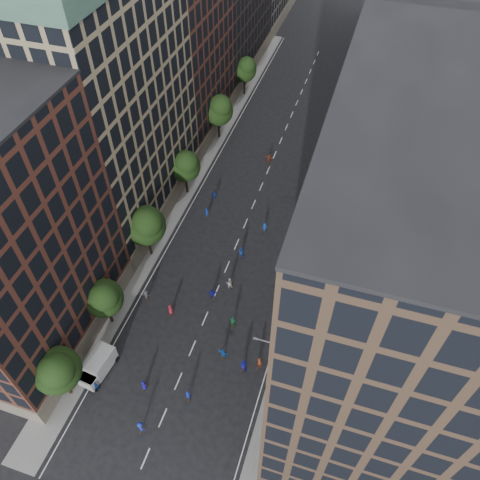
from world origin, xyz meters
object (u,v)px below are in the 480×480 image
(cargo_van, at_px, (98,366))
(skater_1, at_px, (188,395))
(streetlamp_near, at_px, (273,362))
(skater_0, at_px, (144,385))
(skater_2, at_px, (244,365))
(streetlamp_far, at_px, (327,174))

(cargo_van, distance_m, skater_1, 11.22)
(streetlamp_near, height_order, skater_0, streetlamp_near)
(cargo_van, bearing_deg, skater_1, 6.60)
(skater_1, distance_m, skater_2, 7.26)
(streetlamp_near, xyz_separation_m, cargo_van, (-19.65, -4.59, -3.77))
(skater_0, bearing_deg, streetlamp_near, -146.77)
(cargo_van, relative_size, skater_0, 3.42)
(cargo_van, distance_m, skater_0, 5.96)
(streetlamp_far, xyz_separation_m, skater_2, (-3.53, -32.24, -4.21))
(streetlamp_near, relative_size, skater_0, 5.97)
(streetlamp_far, relative_size, skater_2, 4.74)
(streetlamp_near, bearing_deg, skater_1, -151.54)
(streetlamp_far, bearing_deg, skater_2, -96.26)
(streetlamp_far, height_order, skater_2, streetlamp_far)
(streetlamp_near, relative_size, skater_2, 4.74)
(streetlamp_far, height_order, skater_1, streetlamp_far)
(streetlamp_near, distance_m, skater_2, 5.55)
(streetlamp_far, distance_m, skater_2, 32.70)
(skater_1, bearing_deg, cargo_van, -9.07)
(streetlamp_near, relative_size, streetlamp_far, 1.00)
(skater_0, xyz_separation_m, skater_1, (5.29, 0.37, 0.07))
(cargo_van, height_order, skater_0, cargo_van)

